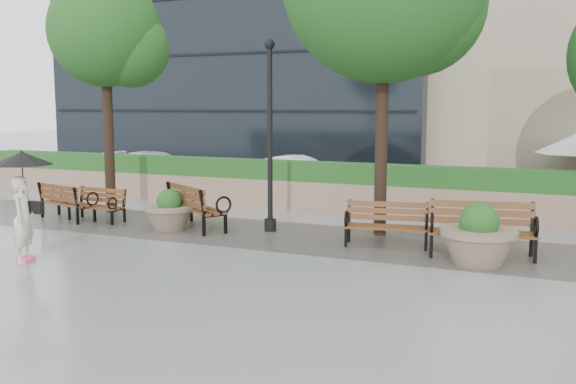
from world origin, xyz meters
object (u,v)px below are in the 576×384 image
at_px(bench_0, 67,209).
at_px(bench_2, 197,216).
at_px(bench_1, 97,212).
at_px(lamppost, 270,148).
at_px(bench_4, 481,242).
at_px(pedestrian, 23,195).
at_px(bench_3, 386,234).
at_px(planter_left, 169,214).
at_px(planter_right, 478,241).
at_px(car_left, 157,167).
at_px(car_right, 298,174).

height_order(bench_0, bench_2, bench_2).
height_order(bench_1, lamppost, lamppost).
bearing_deg(bench_4, pedestrian, -164.91).
distance_m(bench_1, lamppost, 5.01).
xyz_separation_m(bench_2, pedestrian, (-1.28, -4.11, 0.96)).
bearing_deg(bench_3, planter_left, 172.28).
distance_m(planter_left, pedestrian, 3.93).
height_order(bench_1, bench_2, bench_2).
bearing_deg(planter_right, bench_1, 175.28).
height_order(lamppost, car_left, lamppost).
bearing_deg(planter_left, bench_1, 175.55).
distance_m(bench_1, pedestrian, 4.38).
height_order(bench_4, car_right, car_right).
xyz_separation_m(bench_4, car_left, (-12.96, 7.65, 0.28)).
bearing_deg(bench_4, bench_0, 169.58).
relative_size(bench_0, car_left, 0.45).
distance_m(bench_4, planter_left, 7.23).
xyz_separation_m(bench_2, bench_3, (4.73, -0.12, -0.04)).
height_order(car_left, car_right, car_right).
distance_m(planter_left, lamppost, 2.91).
bearing_deg(lamppost, bench_1, -172.90).
bearing_deg(bench_2, car_left, -16.20).
bearing_deg(pedestrian, car_right, -24.63).
relative_size(bench_0, bench_4, 0.88).
distance_m(planter_left, car_right, 7.71).
xyz_separation_m(planter_right, pedestrian, (-7.98, -3.14, 0.81)).
height_order(bench_3, car_left, car_left).
bearing_deg(planter_right, bench_3, 156.78).
bearing_deg(pedestrian, planter_right, -88.77).
bearing_deg(bench_4, planter_right, -98.83).
height_order(planter_left, car_left, car_left).
height_order(bench_0, lamppost, lamppost).
bearing_deg(planter_right, planter_left, 175.20).
height_order(planter_left, car_right, car_right).
distance_m(bench_3, lamppost, 3.45).
height_order(lamppost, pedestrian, lamppost).
relative_size(bench_2, planter_left, 1.78).
bearing_deg(bench_3, planter_right, -33.55).
relative_size(planter_left, pedestrian, 0.56).
bearing_deg(bench_4, lamppost, 161.18).
height_order(bench_4, planter_left, bench_4).
xyz_separation_m(bench_1, pedestrian, (1.62, -3.94, 1.02)).
height_order(bench_1, pedestrian, pedestrian).
xyz_separation_m(bench_3, bench_4, (1.96, -0.21, 0.04)).
height_order(bench_2, planter_left, bench_2).
relative_size(planter_right, car_left, 0.34).
distance_m(bench_1, bench_2, 2.90).
relative_size(bench_4, lamppost, 0.47).
relative_size(bench_1, lamppost, 0.36).
xyz_separation_m(bench_0, bench_1, (0.84, 0.13, -0.03)).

